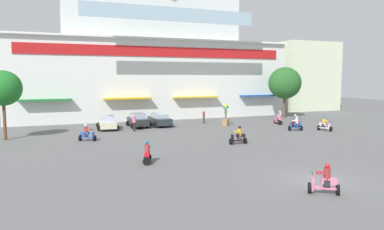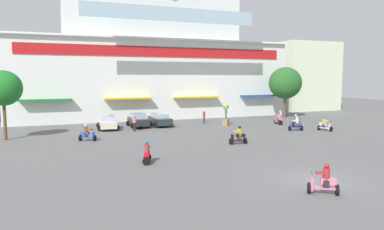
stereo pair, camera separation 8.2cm
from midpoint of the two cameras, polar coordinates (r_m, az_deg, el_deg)
The scene contains 21 objects.
ground_plane at distance 31.95m, azimuth 3.99°, elevation -4.17°, with size 128.00×128.00×0.00m, color #5D5E5E.
colonial_building at distance 53.38m, azimuth -6.62°, elevation 9.66°, with size 37.98×16.68×21.06m.
flank_building_right at distance 66.76m, azimuth 17.03°, elevation 5.85°, with size 10.22×8.44×11.61m.
plaza_tree_0 at distance 36.19m, azimuth -27.67°, elevation 3.76°, with size 3.25×2.99×6.25m.
plaza_tree_1 at distance 51.71m, azimuth 14.60°, elevation 4.91°, with size 4.68×4.11×7.05m.
parked_car_0 at distance 40.30m, azimuth -13.18°, elevation -1.14°, with size 2.50×4.49×1.48m.
parked_car_1 at distance 41.39m, azimuth -8.47°, elevation -0.81°, with size 2.31×4.11×1.58m.
parked_car_2 at distance 42.00m, azimuth -5.06°, elevation -0.72°, with size 2.40×4.38×1.46m.
scooter_rider_0 at distance 44.44m, azimuth 13.59°, elevation -0.63°, with size 0.82×1.55×1.56m.
scooter_rider_1 at distance 18.69m, azimuth 20.27°, elevation -9.88°, with size 1.47×1.25×1.53m.
scooter_rider_2 at distance 42.24m, azimuth 16.21°, elevation -1.09°, with size 0.57×1.39×1.48m.
scooter_rider_3 at distance 23.90m, azimuth -7.06°, elevation -6.14°, with size 0.89×1.46×1.52m.
scooter_rider_5 at distance 39.65m, azimuth 16.20°, elevation -1.50°, with size 1.55×0.85×1.54m.
scooter_rider_6 at distance 33.23m, azimuth -16.21°, elevation -2.91°, with size 1.55×1.18×1.52m.
scooter_rider_7 at distance 40.52m, azimuth 20.35°, elevation -1.49°, with size 1.03×1.56×1.53m.
scooter_rider_8 at distance 30.69m, azimuth 7.44°, elevation -3.41°, with size 1.50×0.58×1.55m.
pedestrian_0 at distance 46.82m, azimuth 5.46°, elevation 0.27°, with size 0.42×0.42×1.71m.
pedestrian_1 at distance 38.16m, azimuth -9.05°, elevation -1.08°, with size 0.54×0.54×1.74m.
pedestrian_2 at distance 44.04m, azimuth 1.98°, elevation -0.12°, with size 0.40×0.40×1.65m.
pedestrian_3 at distance 45.68m, azimuth 13.83°, elevation -0.09°, with size 0.42×0.42×1.66m.
balloon_vendor_cart at distance 42.30m, azimuth 5.43°, elevation -0.20°, with size 1.05×1.07×2.58m.
Camera 2 is at (-13.28, -15.51, 5.59)m, focal length 33.69 mm.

